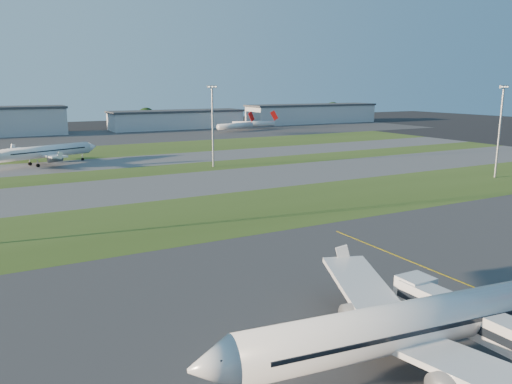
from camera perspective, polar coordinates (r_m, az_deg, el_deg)
ground at (r=67.25m, az=21.65°, el=-11.23°), size 700.00×700.00×0.00m
apron_near at (r=67.24m, az=21.65°, el=-11.23°), size 300.00×70.00×0.01m
grass_strip_a at (r=106.12m, az=-0.20°, el=-1.93°), size 300.00×34.00×0.01m
taxiway_a at (r=135.44m, az=-6.81°, el=1.04°), size 300.00×32.00×0.01m
grass_strip_b at (r=158.62m, az=-10.15°, el=2.54°), size 300.00×18.00×0.01m
taxiway_b at (r=179.42m, az=-12.38°, el=3.54°), size 300.00×26.00×0.01m
grass_strip_c at (r=211.08m, az=-14.89°, el=4.65°), size 300.00×40.00×0.01m
apron_far at (r=269.46m, az=-17.95°, el=5.98°), size 400.00×80.00×0.01m
yellow_line at (r=70.94m, az=24.30°, el=-10.23°), size 0.25×60.00×0.02m
airliner_parked at (r=48.44m, az=17.83°, el=-14.25°), size 42.00×35.44×13.13m
airliner_taxiing at (r=178.58m, az=-23.19°, el=4.20°), size 37.49×31.76×12.28m
mini_jet_near at (r=289.94m, az=-2.35°, el=7.59°), size 27.88×10.57×9.48m
mini_jet_far at (r=305.84m, az=-0.25°, el=7.83°), size 27.97×10.21×9.48m
light_mast_centre at (r=160.35m, az=-4.98°, el=8.12°), size 3.20×0.70×25.80m
light_mast_east at (r=156.17m, az=26.12°, el=6.85°), size 3.20×0.70×25.80m
hangar_east at (r=312.17m, az=-9.02°, el=8.20°), size 81.60×23.00×11.20m
hangar_far_east at (r=357.96m, az=6.42°, el=8.90°), size 96.90×23.00×13.20m
tree_mid_west at (r=306.78m, az=-23.16°, el=7.36°), size 9.90×9.90×10.80m
tree_mid_east at (r=320.85m, az=-12.42°, el=8.38°), size 11.55×11.55×12.60m
tree_east at (r=347.36m, az=-0.22°, el=8.80°), size 10.45×10.45×11.40m
tree_far_east at (r=388.43m, az=8.75°, el=9.20°), size 12.65×12.65×13.80m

